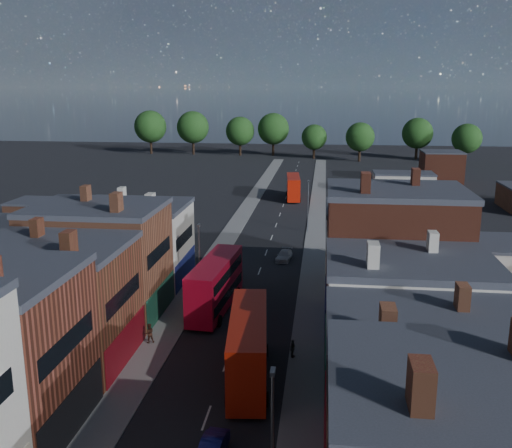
% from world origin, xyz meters
% --- Properties ---
extents(pavement_west, '(3.00, 200.00, 0.12)m').
position_xyz_m(pavement_west, '(-6.50, 50.00, 0.06)').
color(pavement_west, gray).
rests_on(pavement_west, ground).
extents(pavement_east, '(3.00, 200.00, 0.12)m').
position_xyz_m(pavement_east, '(6.50, 50.00, 0.06)').
color(pavement_east, gray).
rests_on(pavement_east, ground).
extents(terrace_east, '(12.00, 80.00, 12.68)m').
position_xyz_m(terrace_east, '(14.00, 0.00, 6.34)').
color(terrace_east, brown).
rests_on(terrace_east, ground).
extents(lamp_post_1, '(0.25, 0.70, 8.12)m').
position_xyz_m(lamp_post_1, '(5.20, 0.00, 4.70)').
color(lamp_post_1, slate).
rests_on(lamp_post_1, ground).
extents(lamp_post_2, '(0.25, 0.70, 8.12)m').
position_xyz_m(lamp_post_2, '(-5.20, 30.00, 4.70)').
color(lamp_post_2, slate).
rests_on(lamp_post_2, ground).
extents(lamp_post_3, '(0.25, 0.70, 8.12)m').
position_xyz_m(lamp_post_3, '(5.20, 60.00, 4.70)').
color(lamp_post_3, slate).
rests_on(lamp_post_3, ground).
extents(bus_0, '(3.77, 12.25, 5.21)m').
position_xyz_m(bus_0, '(-2.96, 27.07, 2.81)').
color(bus_0, red).
rests_on(bus_0, ground).
extents(bus_1, '(3.93, 12.20, 5.17)m').
position_xyz_m(bus_1, '(2.14, 13.56, 2.79)').
color(bus_1, red).
rests_on(bus_1, ground).
extents(bus_2, '(3.37, 10.97, 4.67)m').
position_xyz_m(bus_2, '(1.50, 86.54, 2.52)').
color(bus_2, red).
rests_on(bus_2, ground).
extents(car_2, '(2.47, 4.94, 1.34)m').
position_xyz_m(car_2, '(-3.46, 35.46, 0.67)').
color(car_2, black).
rests_on(car_2, ground).
extents(car_3, '(2.22, 4.40, 1.22)m').
position_xyz_m(car_3, '(2.65, 44.94, 0.61)').
color(car_3, '#BBBBBB').
rests_on(car_3, ground).
extents(ped_1, '(0.97, 0.78, 1.76)m').
position_xyz_m(ped_1, '(-7.28, 18.73, 1.00)').
color(ped_1, '#46281C').
rests_on(ped_1, pavement_west).
extents(ped_3, '(0.70, 0.98, 1.52)m').
position_xyz_m(ped_3, '(5.30, 17.47, 0.88)').
color(ped_3, '#555049').
rests_on(ped_3, pavement_east).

